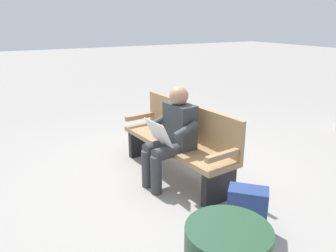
# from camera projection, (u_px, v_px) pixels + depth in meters

# --- Properties ---
(ground_plane) EXTENTS (40.00, 40.00, 0.00)m
(ground_plane) POSITION_uv_depth(u_px,v_px,m) (175.00, 174.00, 4.18)
(ground_plane) COLOR gray
(bench_near) EXTENTS (1.84, 0.65, 0.90)m
(bench_near) POSITION_uv_depth(u_px,v_px,m) (180.00, 140.00, 4.08)
(bench_near) COLOR #9E7A51
(bench_near) RESTS_ON ground
(person_seated) EXTENTS (0.60, 0.60, 1.18)m
(person_seated) POSITION_uv_depth(u_px,v_px,m) (172.00, 134.00, 3.78)
(person_seated) COLOR #33383D
(person_seated) RESTS_ON ground
(backpack) EXTENTS (0.39, 0.39, 0.44)m
(backpack) POSITION_uv_depth(u_px,v_px,m) (247.00, 210.00, 3.00)
(backpack) COLOR navy
(backpack) RESTS_ON ground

